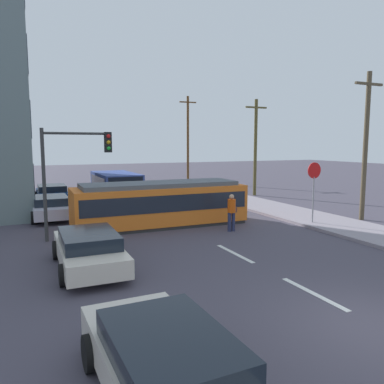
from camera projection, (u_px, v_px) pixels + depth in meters
The scene contains 18 objects.
ground_plane at pixel (189, 231), 17.13m from camera, with size 120.00×120.00×0.00m, color #46414E.
sidewalk_curb_right at pixel (372, 233), 16.28m from camera, with size 3.20×36.00×0.14m, color gray.
lane_stripe_1 at pixel (313, 293), 9.89m from camera, with size 0.16×2.40×0.01m, color silver.
lane_stripe_2 at pixel (235, 253), 13.51m from camera, with size 0.16×2.40×0.01m, color silver.
lane_stripe_3 at pixel (141, 206), 24.01m from camera, with size 0.16×2.40×0.01m, color silver.
lane_stripe_4 at pixel (118, 194), 29.44m from camera, with size 0.16×2.40×0.01m, color silver.
streetcar_tram at pixel (160, 203), 18.13m from camera, with size 8.20×2.65×2.08m.
city_bus at pixel (116, 184), 26.49m from camera, with size 2.59×5.42×1.90m.
pedestrian_crossing at pixel (232, 210), 16.90m from camera, with size 0.51×0.36×1.67m.
parked_sedan_near at pixel (167, 366), 5.59m from camera, with size 2.02×4.49×1.19m.
parked_sedan_mid at pixel (89, 249), 11.84m from camera, with size 2.02×4.52×1.19m.
parked_sedan_far at pixel (51, 207), 19.86m from camera, with size 2.02×4.31×1.19m.
parked_sedan_furthest at pixel (52, 193), 25.34m from camera, with size 2.07×4.17×1.19m.
stop_sign at pixel (314, 180), 18.01m from camera, with size 0.76×0.07×2.88m.
traffic_light_mast at pixel (73, 162), 15.29m from camera, with size 2.77×0.33×4.50m.
utility_pole_near at pixel (366, 144), 19.12m from camera, with size 1.80×0.24×7.44m.
utility_pole_mid at pixel (255, 146), 28.54m from camera, with size 1.80×0.24×7.20m.
utility_pole_far at pixel (188, 138), 38.64m from camera, with size 1.80×0.24×8.69m.
Camera 1 is at (-6.79, -5.34, 3.87)m, focal length 35.50 mm.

